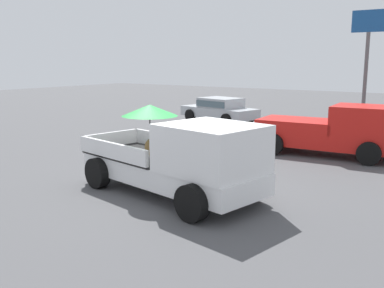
# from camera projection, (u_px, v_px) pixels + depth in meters

# --- Properties ---
(ground_plane) EXTENTS (80.00, 80.00, 0.00)m
(ground_plane) POSITION_uv_depth(u_px,v_px,m) (170.00, 194.00, 11.00)
(ground_plane) COLOR #4C4C4F
(pickup_truck_main) EXTENTS (5.30, 2.98, 2.22)m
(pickup_truck_main) POSITION_uv_depth(u_px,v_px,m) (182.00, 159.00, 10.49)
(pickup_truck_main) COLOR black
(pickup_truck_main) RESTS_ON ground
(pickup_truck_red) EXTENTS (4.92, 2.45, 1.80)m
(pickup_truck_red) POSITION_uv_depth(u_px,v_px,m) (332.00, 131.00, 15.34)
(pickup_truck_red) COLOR black
(pickup_truck_red) RESTS_ON ground
(parked_sedan_far) EXTENTS (4.57, 2.64, 1.33)m
(parked_sedan_far) POSITION_uv_depth(u_px,v_px,m) (220.00, 109.00, 23.69)
(parked_sedan_far) COLOR black
(parked_sedan_far) RESTS_ON ground
(motel_sign) EXTENTS (1.40, 0.16, 5.37)m
(motel_sign) POSITION_uv_depth(u_px,v_px,m) (367.00, 49.00, 18.49)
(motel_sign) COLOR #59595B
(motel_sign) RESTS_ON ground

